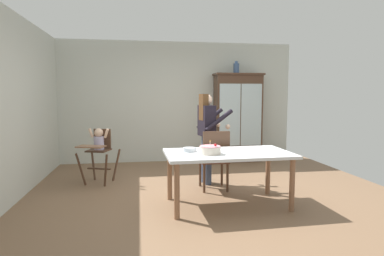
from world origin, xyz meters
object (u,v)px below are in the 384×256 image
at_px(high_chair_with_toddler, 99,146).
at_px(serving_bowl, 189,150).
at_px(ceramic_vase, 236,68).
at_px(dining_table, 228,158).
at_px(adult_person, 207,127).
at_px(birthday_cake, 210,150).
at_px(dining_chair_far_side, 215,156).
at_px(china_cabinet, 238,117).

bearing_deg(high_chair_with_toddler, serving_bowl, -25.10).
height_order(ceramic_vase, dining_table, ceramic_vase).
bearing_deg(ceramic_vase, adult_person, -120.40).
bearing_deg(serving_bowl, dining_table, -14.20).
xyz_separation_m(birthday_cake, dining_chair_far_side, (0.25, 0.79, -0.24)).
relative_size(china_cabinet, high_chair_with_toddler, 2.10).
bearing_deg(dining_chair_far_side, birthday_cake, 73.09).
bearing_deg(birthday_cake, dining_chair_far_side, 72.18).
xyz_separation_m(dining_table, dining_chair_far_side, (-0.02, 0.69, -0.10)).
bearing_deg(dining_table, adult_person, 92.57).
xyz_separation_m(ceramic_vase, serving_bowl, (-1.50, -2.78, -1.35)).
bearing_deg(ceramic_vase, dining_chair_far_side, -114.37).
height_order(china_cabinet, adult_person, china_cabinet).
distance_m(high_chair_with_toddler, dining_chair_far_side, 2.01).
distance_m(ceramic_vase, high_chair_with_toddler, 3.53).
relative_size(adult_person, serving_bowl, 8.50).
relative_size(ceramic_vase, adult_person, 0.18).
relative_size(china_cabinet, serving_bowl, 11.08).
bearing_deg(dining_table, high_chair_with_toddler, 142.19).
distance_m(ceramic_vase, birthday_cake, 3.52).
bearing_deg(dining_chair_far_side, serving_bowl, 49.66).
bearing_deg(china_cabinet, birthday_cake, -113.51).
bearing_deg(dining_table, dining_chair_far_side, 91.41).
relative_size(ceramic_vase, dining_chair_far_side, 0.28).
xyz_separation_m(dining_table, birthday_cake, (-0.27, -0.10, 0.14)).
bearing_deg(adult_person, serving_bowl, 145.86).
bearing_deg(adult_person, ceramic_vase, -40.12).
relative_size(adult_person, birthday_cake, 5.47).
height_order(birthday_cake, serving_bowl, birthday_cake).
xyz_separation_m(china_cabinet, high_chair_with_toddler, (-2.91, -1.45, -0.35)).
xyz_separation_m(ceramic_vase, adult_person, (-1.04, -1.77, -1.14)).
relative_size(adult_person, dining_chair_far_side, 1.59).
xyz_separation_m(china_cabinet, dining_chair_far_side, (-1.05, -2.22, -0.45)).
bearing_deg(high_chair_with_toddler, dining_table, -18.74).
bearing_deg(serving_bowl, dining_chair_far_side, 48.75).
distance_m(high_chair_with_toddler, birthday_cake, 2.24).
bearing_deg(birthday_cake, serving_bowl, 136.63).
height_order(adult_person, birthday_cake, adult_person).
height_order(dining_table, birthday_cake, birthday_cake).
xyz_separation_m(adult_person, birthday_cake, (-0.22, -1.24, -0.17)).
distance_m(adult_person, dining_chair_far_side, 0.61).
distance_m(china_cabinet, dining_table, 3.11).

